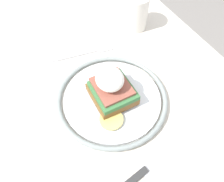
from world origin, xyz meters
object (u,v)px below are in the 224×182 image
(fork, at_px, (86,53))
(cup, at_px, (135,11))
(plate, at_px, (112,98))
(knife, at_px, (146,170))
(sandwich, at_px, (111,88))

(fork, xyz_separation_m, cup, (-0.04, 0.16, 0.04))
(plate, height_order, knife, plate)
(sandwich, height_order, fork, sandwich)
(plate, height_order, cup, cup)
(plate, relative_size, sandwich, 2.06)
(sandwich, relative_size, cup, 1.27)
(plate, bearing_deg, knife, -5.83)
(knife, distance_m, cup, 0.40)
(fork, relative_size, cup, 1.70)
(knife, height_order, cup, cup)
(plate, bearing_deg, fork, 176.76)
(sandwich, bearing_deg, knife, -5.48)
(plate, height_order, fork, plate)
(knife, relative_size, cup, 2.31)
(fork, bearing_deg, plate, -3.24)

